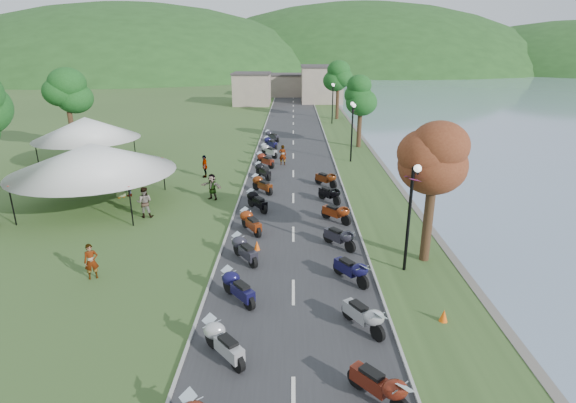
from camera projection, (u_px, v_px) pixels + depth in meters
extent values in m
cube|color=#313133|center=(293.00, 156.00, 41.08)|extent=(7.00, 120.00, 0.02)
cube|color=gray|center=(282.00, 86.00, 82.77)|extent=(18.00, 16.00, 5.00)
imported|color=slate|center=(94.00, 278.00, 19.55)|extent=(0.71, 0.63, 1.60)
imported|color=slate|center=(146.00, 217.00, 26.52)|extent=(0.94, 0.57, 1.85)
imported|color=slate|center=(129.00, 196.00, 30.14)|extent=(1.18, 1.07, 1.75)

